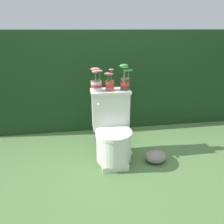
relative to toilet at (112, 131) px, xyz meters
The scene contains 7 objects.
ground_plane 0.37m from the toilet, 33.43° to the right, with size 12.00×12.00×0.00m, color #4C703D.
hedge_backdrop 1.30m from the toilet, 86.15° to the left, with size 3.90×0.94×1.36m.
toilet is the anchor object (origin of this frame).
potted_plant_left 0.54m from the toilet, 141.57° to the left, with size 0.12×0.12×0.24m.
potted_plant_midleft 0.51m from the toilet, 93.43° to the left, with size 0.11×0.09×0.22m.
potted_plant_middle 0.56m from the toilet, 39.38° to the left, with size 0.14×0.11×0.27m.
garden_stone 0.56m from the toilet, 15.28° to the right, with size 0.24×0.19×0.13m.
Camera 1 is at (-0.42, -2.02, 1.38)m, focal length 35.00 mm.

